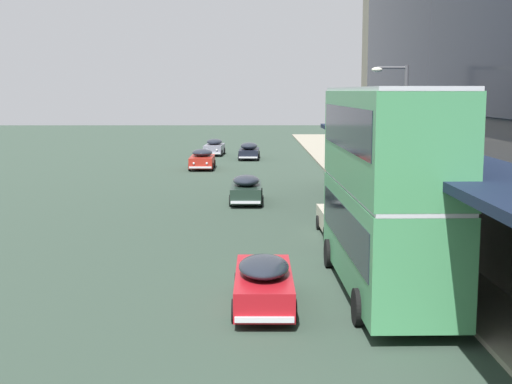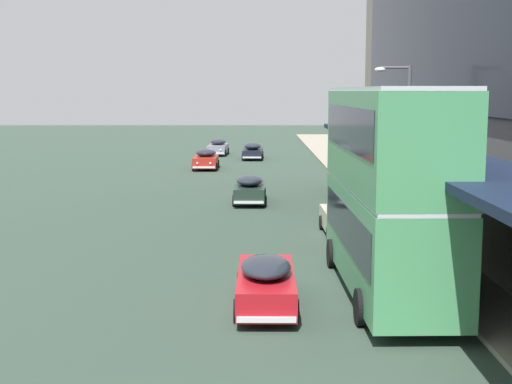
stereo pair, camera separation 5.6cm
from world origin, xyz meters
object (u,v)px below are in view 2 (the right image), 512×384
sedan_second_mid (203,159)px  fire_hydrant (448,277)px  transit_bus_kerbside_front (385,184)px  sedan_oncoming_front (247,189)px  sedan_oncoming_rear (215,147)px  sedan_lead_mid (341,218)px  street_lamp (400,139)px  sedan_far_back (263,282)px  sedan_second_near (250,151)px

sedan_second_mid → fire_hydrant: bearing=-74.0°
transit_bus_kerbside_front → sedan_oncoming_front: (-4.36, 18.00, -2.63)m
sedan_second_mid → sedan_oncoming_rear: 12.54m
sedan_lead_mid → sedan_oncoming_front: size_ratio=0.98×
sedan_oncoming_rear → street_lamp: street_lamp is taller
sedan_far_back → fire_hydrant: bearing=14.9°
street_lamp → transit_bus_kerbside_front: bearing=-104.8°
sedan_second_mid → transit_bus_kerbside_front: bearing=-77.2°
transit_bus_kerbside_front → sedan_oncoming_front: size_ratio=2.10×
transit_bus_kerbside_front → sedan_far_back: (-3.72, -1.46, -2.65)m
sedan_far_back → sedan_second_near: 45.08m
fire_hydrant → sedan_far_back: bearing=-165.1°
fire_hydrant → transit_bus_kerbside_front: bearing=-177.6°
sedan_second_near → sedan_second_mid: bearing=-114.1°
street_lamp → fire_hydrant: (0.04, -7.59, -3.77)m
sedan_oncoming_rear → fire_hydrant: size_ratio=6.40×
sedan_oncoming_rear → fire_hydrant: (9.76, -47.77, -0.29)m
transit_bus_kerbside_front → fire_hydrant: 3.56m
sedan_oncoming_rear → sedan_second_near: sedan_oncoming_rear is taller
sedan_far_back → sedan_oncoming_front: 19.47m
sedan_oncoming_front → fire_hydrant: size_ratio=6.69×
sedan_oncoming_front → fire_hydrant: (6.42, -17.92, -0.28)m
sedan_oncoming_front → sedan_oncoming_rear: sedan_oncoming_rear is taller
sedan_far_back → street_lamp: (5.74, 9.13, 3.51)m
sedan_oncoming_front → sedan_second_near: sedan_oncoming_front is taller
sedan_second_mid → street_lamp: size_ratio=0.61×
sedan_lead_mid → sedan_far_back: bearing=-108.9°
sedan_second_near → street_lamp: (6.32, -35.95, 3.50)m
street_lamp → fire_hydrant: size_ratio=10.12×
sedan_far_back → transit_bus_kerbside_front: bearing=21.4°
sedan_second_mid → sedan_far_back: (4.30, -36.77, -0.04)m
sedan_second_mid → sedan_lead_mid: size_ratio=0.94×
sedan_oncoming_rear → sedan_second_near: (3.40, -4.23, -0.02)m
transit_bus_kerbside_front → sedan_second_near: bearing=95.6°
sedan_oncoming_rear → fire_hydrant: bearing=-78.5°
sedan_oncoming_rear → street_lamp: (9.72, -40.18, 3.48)m
sedan_oncoming_rear → transit_bus_kerbside_front: bearing=-80.9°
transit_bus_kerbside_front → fire_hydrant: (2.06, 0.09, -2.91)m
sedan_second_near → street_lamp: bearing=-80.0°
sedan_oncoming_front → sedan_oncoming_rear: bearing=96.4°
fire_hydrant → sedan_lead_mid: bearing=104.5°
sedan_lead_mid → street_lamp: (2.22, -1.15, 3.48)m
sedan_lead_mid → sedan_far_back: size_ratio=0.98×
sedan_oncoming_front → sedan_lead_mid: bearing=-65.6°
sedan_second_mid → sedan_oncoming_front: (3.66, -17.31, -0.01)m
street_lamp → sedan_lead_mid: bearing=152.6°
sedan_lead_mid → sedan_oncoming_front: (-4.16, 9.18, -0.00)m
sedan_second_mid → sedan_oncoming_rear: sedan_second_mid is taller
transit_bus_kerbside_front → sedan_lead_mid: transit_bus_kerbside_front is taller
transit_bus_kerbside_front → sedan_second_near: size_ratio=2.13×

